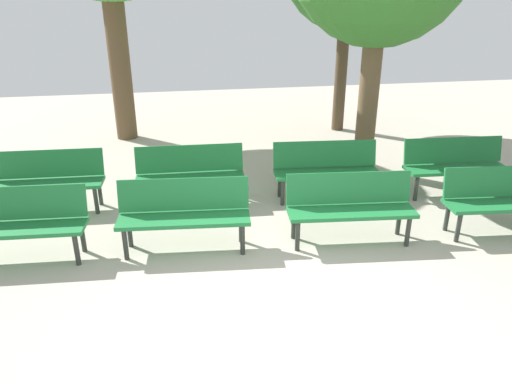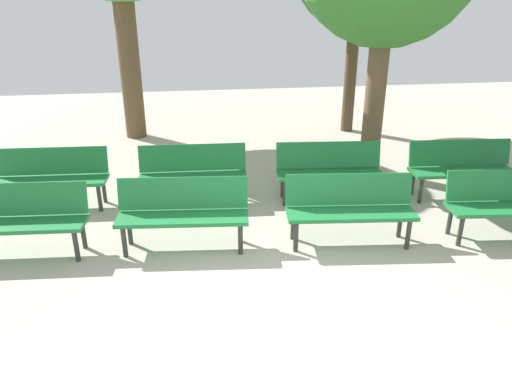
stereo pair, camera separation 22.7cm
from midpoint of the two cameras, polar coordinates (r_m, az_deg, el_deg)
The scene contains 9 objects.
ground_plane at distance 4.80m, azimuth 3.11°, elevation -15.35°, with size 24.00×24.00×0.00m, color #B2A899.
bench_r0_c0 at distance 6.29m, azimuth -27.86°, elevation -3.00°, with size 1.63×0.59×0.87m.
bench_r0_c1 at distance 5.88m, azimuth -9.75°, elevation -2.20°, with size 1.64×0.63×0.87m.
bench_r0_c2 at distance 6.08m, azimuth 10.21°, elevation -1.36°, with size 1.64×0.64×0.87m.
bench_r0_c3 at distance 6.95m, azimuth 26.98°, elevation -0.46°, with size 1.64×0.65×0.87m.
bench_r1_c0 at distance 7.52m, azimuth -24.72°, elevation 1.64°, with size 1.62×0.57×0.87m.
bench_r1_c1 at distance 7.14m, azimuth -8.83°, elevation 2.47°, with size 1.62×0.56×0.87m.
bench_r1_c2 at distance 7.32m, azimuth 7.55°, elevation 3.07°, with size 1.64×0.63×0.87m.
bench_r1_c3 at distance 8.02m, azimuth 22.10°, elevation 3.33°, with size 1.63×0.59×0.87m.
Camera 1 is at (-1.05, -3.63, 2.98)m, focal length 33.24 mm.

